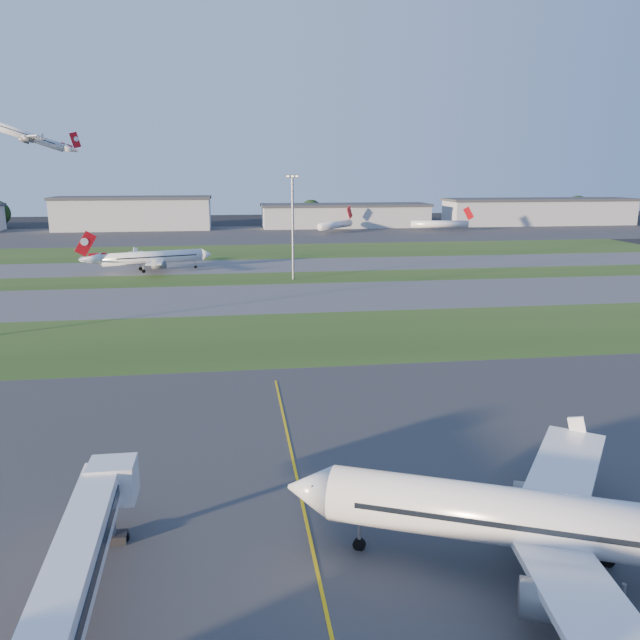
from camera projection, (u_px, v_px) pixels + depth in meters
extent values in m
plane|color=black|center=(241.00, 502.00, 51.54)|extent=(700.00, 700.00, 0.00)
cube|color=#333335|center=(241.00, 502.00, 51.54)|extent=(300.00, 70.00, 0.01)
cube|color=#294617|center=(236.00, 339.00, 101.61)|extent=(300.00, 34.00, 0.01)
cube|color=#515154|center=(234.00, 299.00, 133.39)|extent=(300.00, 32.00, 0.01)
cube|color=#294617|center=(234.00, 279.00, 157.46)|extent=(300.00, 18.00, 0.01)
cube|color=#515154|center=(233.00, 266.00, 178.65)|extent=(300.00, 26.00, 0.01)
cube|color=#294617|center=(233.00, 252.00, 210.43)|extent=(300.00, 40.00, 0.01)
cube|color=#333335|center=(232.00, 235.00, 268.21)|extent=(400.00, 80.00, 0.01)
cube|color=gold|center=(301.00, 498.00, 52.22)|extent=(0.25, 60.00, 0.02)
cube|color=white|center=(72.00, 576.00, 35.80)|extent=(3.44, 24.08, 2.60)
cube|color=black|center=(72.00, 576.00, 35.80)|extent=(3.59, 24.08, 0.80)
cube|color=white|center=(113.00, 481.00, 46.81)|extent=(3.40, 3.00, 3.00)
cylinder|color=gray|center=(111.00, 523.00, 45.54)|extent=(0.70, 0.70, 3.20)
cube|color=black|center=(112.00, 538.00, 45.83)|extent=(2.20, 1.20, 0.70)
cylinder|color=white|center=(560.00, 523.00, 40.60)|extent=(29.72, 15.65, 3.88)
cube|color=white|center=(595.00, 617.00, 32.78)|extent=(6.99, 15.87, 1.58)
cube|color=white|center=(563.00, 475.00, 48.13)|extent=(12.93, 14.99, 1.58)
cylinder|color=slate|center=(558.00, 603.00, 35.55)|extent=(4.87, 3.85, 2.35)
cylinder|color=slate|center=(543.00, 500.00, 46.68)|extent=(4.87, 3.85, 2.35)
cylinder|color=white|center=(153.00, 257.00, 169.50)|extent=(26.54, 11.24, 3.39)
cube|color=red|center=(86.00, 244.00, 161.36)|extent=(5.61, 2.03, 6.75)
cube|color=white|center=(145.00, 256.00, 175.49)|extent=(10.39, 13.51, 1.38)
cube|color=white|center=(155.00, 263.00, 162.96)|extent=(4.80, 13.59, 1.38)
cylinder|color=slate|center=(151.00, 260.00, 174.56)|extent=(4.19, 3.08, 2.05)
cylinder|color=slate|center=(159.00, 265.00, 165.47)|extent=(4.19, 3.08, 2.05)
cylinder|color=white|center=(28.00, 136.00, 250.83)|extent=(26.23, 14.96, 3.47)
cube|color=red|center=(72.00, 126.00, 259.08)|extent=(5.49, 2.85, 6.92)
cube|color=white|center=(34.00, 137.00, 245.51)|extent=(11.90, 13.18, 1.41)
cube|color=white|center=(28.00, 138.00, 257.35)|extent=(6.77, 14.25, 1.41)
cylinder|color=slate|center=(30.00, 140.00, 246.63)|extent=(4.37, 3.55, 2.10)
cylinder|color=slate|center=(25.00, 141.00, 255.22)|extent=(4.37, 3.55, 2.10)
cylinder|color=white|center=(335.00, 225.00, 277.75)|extent=(19.09, 22.03, 3.20)
cube|color=red|center=(350.00, 212.00, 287.38)|extent=(3.54, 4.17, 6.16)
cylinder|color=white|center=(439.00, 224.00, 282.32)|extent=(26.20, 6.23, 3.20)
cube|color=red|center=(469.00, 213.00, 281.48)|extent=(5.17, 0.90, 6.16)
cylinder|color=gray|center=(293.00, 229.00, 154.66)|extent=(0.60, 0.60, 25.00)
cube|color=gray|center=(292.00, 176.00, 151.66)|extent=(3.20, 0.50, 0.80)
cube|color=#FFF2CC|center=(292.00, 176.00, 151.66)|extent=(2.80, 0.70, 0.35)
cube|color=#919498|center=(134.00, 214.00, 289.36)|extent=(70.00, 22.00, 14.00)
cube|color=#383A3F|center=(132.00, 198.00, 287.59)|extent=(71.40, 23.00, 1.20)
cube|color=#919498|center=(345.00, 217.00, 303.39)|extent=(80.00, 22.00, 10.00)
cube|color=#383A3F|center=(345.00, 205.00, 302.09)|extent=(81.60, 23.00, 1.20)
cube|color=#919498|center=(539.00, 213.00, 316.73)|extent=(95.00, 22.00, 12.00)
cube|color=#383A3F|center=(540.00, 199.00, 315.19)|extent=(96.90, 23.00, 1.20)
cylinder|color=black|center=(190.00, 223.00, 304.56)|extent=(1.00, 1.00, 3.60)
sphere|color=black|center=(190.00, 215.00, 303.61)|extent=(9.90, 9.90, 9.90)
cylinder|color=black|center=(311.00, 221.00, 315.52)|extent=(1.00, 1.00, 4.20)
sphere|color=black|center=(311.00, 211.00, 314.41)|extent=(11.55, 11.55, 11.55)
cylinder|color=black|center=(455.00, 220.00, 323.81)|extent=(1.00, 1.00, 3.80)
sphere|color=black|center=(455.00, 212.00, 322.81)|extent=(10.45, 10.45, 10.45)
cylinder|color=black|center=(576.00, 217.00, 337.07)|extent=(1.00, 1.00, 4.60)
sphere|color=black|center=(577.00, 207.00, 335.86)|extent=(12.65, 12.65, 12.65)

